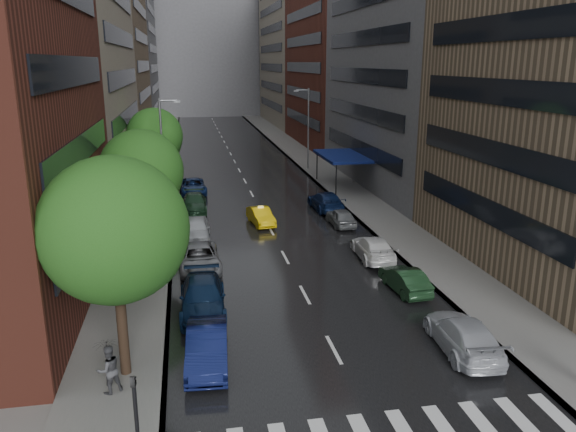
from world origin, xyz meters
The scene contains 18 objects.
ground centered at (0.00, 0.00, 0.00)m, with size 220.00×220.00×0.00m, color gray.
road centered at (0.00, 50.00, 0.01)m, with size 14.00×140.00×0.01m, color black.
sidewalk_left centered at (-9.00, 50.00, 0.07)m, with size 4.00×140.00×0.15m, color gray.
sidewalk_right centered at (9.00, 50.00, 0.07)m, with size 4.00×140.00×0.15m, color gray.
buildings_left centered at (-15.00, 58.79, 15.99)m, with size 8.00×108.00×38.00m.
buildings_right centered at (15.00, 56.70, 15.03)m, with size 8.05×109.10×36.00m.
building_far centered at (0.00, 118.00, 16.00)m, with size 40.00×14.00×32.00m, color slate.
tree_near centered at (-8.60, 3.45, 6.01)m, with size 5.51×5.51×8.78m.
tree_mid centered at (-8.60, 17.56, 5.55)m, with size 5.09×5.09×8.11m.
tree_far centered at (-8.60, 34.92, 5.50)m, with size 5.04×5.04×8.04m.
taxi centered at (-0.51, 23.71, 0.65)m, with size 1.37×3.93×1.29m, color yellow.
parked_cars_left centered at (-5.40, 18.64, 0.74)m, with size 2.62×36.32×1.58m.
parked_cars_right centered at (5.40, 15.49, 0.72)m, with size 2.47×29.39×1.53m.
ped_black_umbrella centered at (-9.03, 2.16, 1.38)m, with size 1.14×1.06×2.09m.
traffic_light centered at (-7.60, -2.78, 2.23)m, with size 0.18×0.15×3.45m.
street_lamp_left centered at (-7.72, 30.00, 4.89)m, with size 1.74×0.22×9.00m.
street_lamp_right centered at (7.72, 45.00, 4.89)m, with size 1.74×0.22×9.00m.
awning centered at (8.98, 35.00, 3.13)m, with size 4.00×8.00×3.12m.
Camera 1 is at (-5.85, -17.05, 11.99)m, focal length 35.00 mm.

